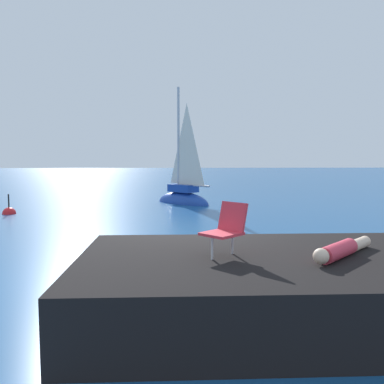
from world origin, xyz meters
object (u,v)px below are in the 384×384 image
(person_sunbather, at_px, (341,250))
(marker_buoy, at_px, (9,214))
(beach_chair, at_px, (227,227))
(sailboat_near, at_px, (183,196))

(person_sunbather, xyz_separation_m, marker_buoy, (-9.46, 11.58, -1.05))
(person_sunbather, height_order, beach_chair, beach_chair)
(beach_chair, bearing_deg, marker_buoy, -98.43)
(sailboat_near, bearing_deg, person_sunbather, 144.15)
(beach_chair, bearing_deg, sailboat_near, -131.84)
(beach_chair, relative_size, marker_buoy, 0.71)
(person_sunbather, relative_size, marker_buoy, 1.20)
(person_sunbather, distance_m, marker_buoy, 14.99)
(sailboat_near, relative_size, beach_chair, 8.30)
(marker_buoy, bearing_deg, sailboat_near, 25.04)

